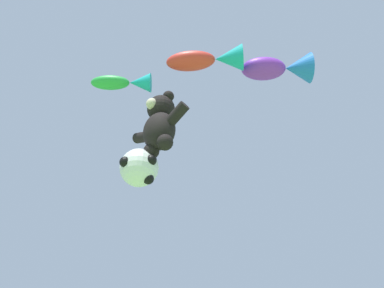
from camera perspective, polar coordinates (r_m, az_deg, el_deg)
teddy_bear_kite at (r=10.44m, az=-4.96°, el=3.08°), size 2.10×0.92×2.13m
soccer_ball_kite at (r=10.06m, az=-8.00°, el=-3.59°), size 1.14×1.14×1.05m
fish_kite_violet at (r=11.36m, az=13.35°, el=11.14°), size 2.02×1.92×0.89m
fish_kite_crimson at (r=10.79m, az=2.71°, el=12.72°), size 2.11×1.86×0.75m
fish_kite_emerald at (r=11.38m, az=-10.15°, el=9.18°), size 1.65×1.60×0.58m
diamond_kite at (r=14.85m, az=-4.96°, el=5.13°), size 0.63×0.66×2.91m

